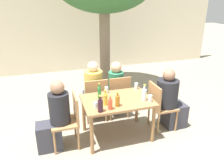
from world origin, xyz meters
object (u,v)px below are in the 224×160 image
object	(u,v)px
patio_chair_2	(95,97)
drinking_glass_1	(106,90)
oil_cruet_0	(105,99)
drinking_glass_2	(136,86)
dining_table_front	(117,104)
drinking_glass_0	(96,105)
wine_bottle_4	(100,105)
patio_chair_0	(70,118)
person_seated_0	(55,119)
person_seated_3	(115,90)
water_bottle_1	(144,94)
person_seated_2	(93,91)
amber_bottle_2	(118,101)
patio_chair_1	(159,104)
green_bottle_5	(99,93)
patio_chair_3	(118,94)
soda_bottle_3	(110,104)
person_seated_1	(170,101)
drinking_glass_3	(150,98)

from	to	relation	value
patio_chair_2	drinking_glass_1	xyz separation A→B (m)	(0.14, -0.32, 0.27)
oil_cruet_0	drinking_glass_2	size ratio (longest dim) A/B	2.24
dining_table_front	drinking_glass_0	bearing A→B (deg)	-156.81
wine_bottle_4	drinking_glass_1	distance (m)	0.70
patio_chair_0	person_seated_0	size ratio (longest dim) A/B	0.77
person_seated_3	water_bottle_1	bearing A→B (deg)	99.92
patio_chair_2	person_seated_2	xyz separation A→B (m)	(-0.00, 0.23, 0.03)
amber_bottle_2	drinking_glass_1	size ratio (longest dim) A/B	2.12
person_seated_3	oil_cruet_0	xyz separation A→B (m)	(-0.48, -1.01, 0.31)
water_bottle_1	wine_bottle_4	bearing A→B (deg)	-168.97
wine_bottle_4	dining_table_front	bearing A→B (deg)	40.18
patio_chair_1	wine_bottle_4	bearing A→B (deg)	104.92
person_seated_2	green_bottle_5	xyz separation A→B (m)	(-0.04, -0.74, 0.29)
person_seated_3	wine_bottle_4	world-z (taller)	person_seated_3
wine_bottle_4	person_seated_2	bearing A→B (deg)	83.15
amber_bottle_2	drinking_glass_0	xyz separation A→B (m)	(-0.35, 0.05, -0.05)
patio_chair_2	patio_chair_0	bearing A→B (deg)	47.30
patio_chair_3	drinking_glass_1	world-z (taller)	patio_chair_3
patio_chair_1	person_seated_3	world-z (taller)	person_seated_3
oil_cruet_0	patio_chair_1	bearing A→B (deg)	6.82
soda_bottle_3	drinking_glass_2	size ratio (longest dim) A/B	2.01
person_seated_2	drinking_glass_0	world-z (taller)	person_seated_2
amber_bottle_2	water_bottle_1	bearing A→B (deg)	7.41
wine_bottle_4	drinking_glass_0	world-z (taller)	wine_bottle_4
patio_chair_2	drinking_glass_1	size ratio (longest dim) A/B	7.69
patio_chair_0	person_seated_1	size ratio (longest dim) A/B	0.77
patio_chair_2	amber_bottle_2	world-z (taller)	amber_bottle_2
amber_bottle_2	drinking_glass_2	world-z (taller)	amber_bottle_2
amber_bottle_2	drinking_glass_0	distance (m)	0.35
dining_table_front	green_bottle_5	distance (m)	0.37
patio_chair_1	drinking_glass_3	bearing A→B (deg)	126.17
person_seated_2	dining_table_front	bearing A→B (deg)	105.27
person_seated_2	drinking_glass_0	xyz separation A→B (m)	(-0.18, -1.05, 0.24)
patio_chair_0	green_bottle_5	world-z (taller)	green_bottle_5
drinking_glass_0	oil_cruet_0	bearing A→B (deg)	16.46
patio_chair_0	water_bottle_1	xyz separation A→B (m)	(1.25, -0.17, 0.32)
amber_bottle_2	patio_chair_1	bearing A→B (deg)	14.32
person_seated_0	drinking_glass_3	size ratio (longest dim) A/B	9.96
amber_bottle_2	drinking_glass_2	xyz separation A→B (m)	(0.57, 0.56, -0.04)
patio_chair_3	oil_cruet_0	bearing A→B (deg)	57.81
drinking_glass_2	drinking_glass_0	bearing A→B (deg)	-150.71
water_bottle_1	amber_bottle_2	distance (m)	0.50
patio_chair_1	soda_bottle_3	xyz separation A→B (m)	(-1.04, -0.30, 0.30)
dining_table_front	soda_bottle_3	world-z (taller)	soda_bottle_3
patio_chair_0	patio_chair_2	xyz separation A→B (m)	(0.59, 0.64, 0.00)
person_seated_3	oil_cruet_0	size ratio (longest dim) A/B	4.41
green_bottle_5	person_seated_1	bearing A→B (deg)	-5.64
dining_table_front	person_seated_2	bearing A→B (deg)	105.27
patio_chair_3	person_seated_1	bearing A→B (deg)	142.10
soda_bottle_3	person_seated_0	bearing A→B (deg)	160.85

